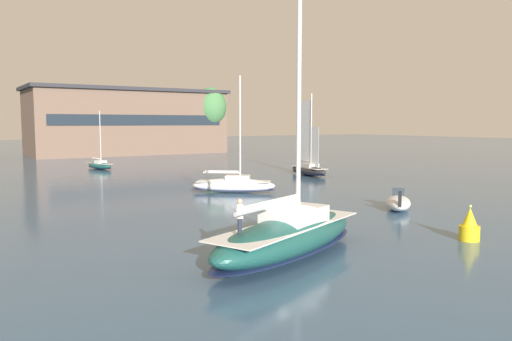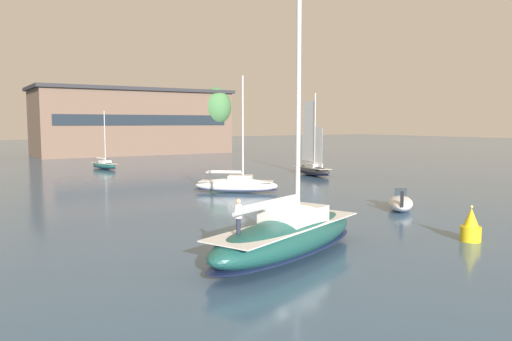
{
  "view_description": "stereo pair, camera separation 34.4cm",
  "coord_description": "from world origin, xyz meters",
  "px_view_note": "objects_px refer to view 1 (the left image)",
  "views": [
    {
      "loc": [
        -14.89,
        -19.87,
        6.74
      ],
      "look_at": [
        0.0,
        3.0,
        4.13
      ],
      "focal_mm": 35.0,
      "sensor_mm": 36.0,
      "label": 1
    },
    {
      "loc": [
        -14.6,
        -20.06,
        6.74
      ],
      "look_at": [
        0.0,
        3.0,
        4.13
      ],
      "focal_mm": 35.0,
      "sensor_mm": 36.0,
      "label": 2
    }
  ],
  "objects_px": {
    "sailboat_moored_far_slip": "(234,185)",
    "channel_buoy": "(470,226)",
    "sailboat_main": "(289,235)",
    "sailboat_moored_near_marina": "(308,169)",
    "sailboat_moored_mid_channel": "(100,165)",
    "motor_tender": "(398,203)",
    "tree_shore_right": "(211,107)"
  },
  "relations": [
    {
      "from": "sailboat_moored_far_slip",
      "to": "channel_buoy",
      "type": "bearing_deg",
      "value": -87.06
    },
    {
      "from": "sailboat_main",
      "to": "channel_buoy",
      "type": "xyz_separation_m",
      "value": [
        10.72,
        -2.98,
        -0.29
      ]
    },
    {
      "from": "sailboat_moored_near_marina",
      "to": "channel_buoy",
      "type": "xyz_separation_m",
      "value": [
        -15.0,
        -33.08,
        -0.04
      ]
    },
    {
      "from": "sailboat_moored_mid_channel",
      "to": "motor_tender",
      "type": "xyz_separation_m",
      "value": [
        9.73,
        -47.38,
        -0.01
      ]
    },
    {
      "from": "sailboat_moored_near_marina",
      "to": "motor_tender",
      "type": "relative_size",
      "value": 2.29
    },
    {
      "from": "sailboat_moored_far_slip",
      "to": "sailboat_main",
      "type": "bearing_deg",
      "value": -113.76
    },
    {
      "from": "sailboat_main",
      "to": "sailboat_moored_mid_channel",
      "type": "distance_m",
      "value": 53.85
    },
    {
      "from": "tree_shore_right",
      "to": "sailboat_main",
      "type": "relative_size",
      "value": 0.9
    },
    {
      "from": "sailboat_moored_mid_channel",
      "to": "motor_tender",
      "type": "bearing_deg",
      "value": -78.39
    },
    {
      "from": "tree_shore_right",
      "to": "sailboat_moored_mid_channel",
      "type": "height_order",
      "value": "tree_shore_right"
    },
    {
      "from": "tree_shore_right",
      "to": "motor_tender",
      "type": "distance_m",
      "value": 78.67
    },
    {
      "from": "motor_tender",
      "to": "tree_shore_right",
      "type": "bearing_deg",
      "value": 72.79
    },
    {
      "from": "sailboat_moored_far_slip",
      "to": "motor_tender",
      "type": "height_order",
      "value": "sailboat_moored_far_slip"
    },
    {
      "from": "tree_shore_right",
      "to": "sailboat_moored_mid_channel",
      "type": "relative_size",
      "value": 1.74
    },
    {
      "from": "sailboat_main",
      "to": "channel_buoy",
      "type": "relative_size",
      "value": 7.89
    },
    {
      "from": "sailboat_moored_mid_channel",
      "to": "sailboat_main",
      "type": "bearing_deg",
      "value": -95.9
    },
    {
      "from": "tree_shore_right",
      "to": "sailboat_moored_far_slip",
      "type": "xyz_separation_m",
      "value": [
        -28.9,
        -59.25,
        -9.56
      ]
    },
    {
      "from": "sailboat_moored_mid_channel",
      "to": "sailboat_moored_far_slip",
      "type": "relative_size",
      "value": 0.75
    },
    {
      "from": "sailboat_main",
      "to": "sailboat_moored_far_slip",
      "type": "height_order",
      "value": "sailboat_main"
    },
    {
      "from": "tree_shore_right",
      "to": "motor_tender",
      "type": "bearing_deg",
      "value": -107.21
    },
    {
      "from": "sailboat_moored_mid_channel",
      "to": "channel_buoy",
      "type": "xyz_separation_m",
      "value": [
        5.18,
        -56.54,
        0.25
      ]
    },
    {
      "from": "sailboat_main",
      "to": "motor_tender",
      "type": "distance_m",
      "value": 16.48
    },
    {
      "from": "sailboat_moored_near_marina",
      "to": "sailboat_moored_far_slip",
      "type": "distance_m",
      "value": 18.39
    },
    {
      "from": "sailboat_moored_near_marina",
      "to": "sailboat_moored_far_slip",
      "type": "xyz_separation_m",
      "value": [
        -16.25,
        -8.6,
        -0.1
      ]
    },
    {
      "from": "sailboat_moored_near_marina",
      "to": "channel_buoy",
      "type": "bearing_deg",
      "value": -114.38
    },
    {
      "from": "sailboat_moored_near_marina",
      "to": "channel_buoy",
      "type": "height_order",
      "value": "sailboat_moored_near_marina"
    },
    {
      "from": "tree_shore_right",
      "to": "motor_tender",
      "type": "xyz_separation_m",
      "value": [
        -23.09,
        -74.57,
        -9.76
      ]
    },
    {
      "from": "sailboat_moored_near_marina",
      "to": "motor_tender",
      "type": "xyz_separation_m",
      "value": [
        -10.45,
        -23.92,
        -0.3
      ]
    },
    {
      "from": "sailboat_moored_far_slip",
      "to": "sailboat_moored_near_marina",
      "type": "bearing_deg",
      "value": 27.88
    },
    {
      "from": "sailboat_main",
      "to": "motor_tender",
      "type": "bearing_deg",
      "value": 22.05
    },
    {
      "from": "sailboat_moored_near_marina",
      "to": "sailboat_moored_mid_channel",
      "type": "xyz_separation_m",
      "value": [
        -20.18,
        23.46,
        -0.29
      ]
    },
    {
      "from": "tree_shore_right",
      "to": "sailboat_moored_near_marina",
      "type": "bearing_deg",
      "value": -104.02
    }
  ]
}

